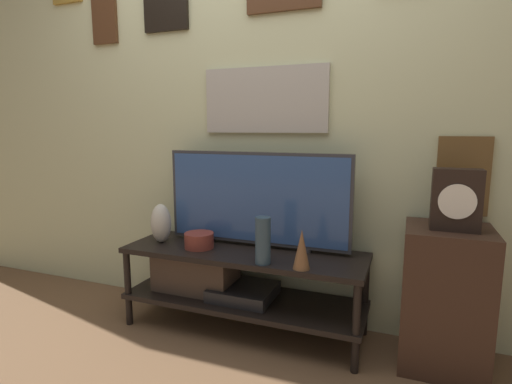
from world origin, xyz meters
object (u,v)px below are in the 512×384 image
vase_wide_bowl (199,240)px  vase_tall_ceramic (263,241)px  vase_urn_stoneware (161,223)px  mantel_clock (456,200)px  television (257,199)px  vase_slim_bronze (302,249)px

vase_wide_bowl → vase_tall_ceramic: bearing=-15.6°
vase_urn_stoneware → mantel_clock: bearing=0.7°
vase_urn_stoneware → mantel_clock: 1.64m
vase_tall_ceramic → mantel_clock: size_ratio=0.85×
vase_urn_stoneware → mantel_clock: (1.62, 0.02, 0.25)m
television → vase_wide_bowl: (-0.31, -0.14, -0.25)m
vase_wide_bowl → mantel_clock: bearing=1.7°
vase_slim_bronze → vase_urn_stoneware: (-0.93, 0.15, 0.02)m
television → vase_urn_stoneware: bearing=-167.8°
vase_tall_ceramic → vase_wide_bowl: vase_tall_ceramic is taller
vase_wide_bowl → television: bearing=25.3°
television → vase_urn_stoneware: (-0.58, -0.13, -0.17)m
vase_slim_bronze → mantel_clock: 0.76m
vase_tall_ceramic → mantel_clock: mantel_clock is taller
vase_urn_stoneware → mantel_clock: size_ratio=0.82×
vase_tall_ceramic → vase_wide_bowl: size_ratio=1.44×
television → vase_tall_ceramic: television is taller
television → mantel_clock: 1.05m
vase_slim_bronze → vase_urn_stoneware: 0.94m
vase_slim_bronze → vase_wide_bowl: (-0.65, 0.13, -0.06)m
television → vase_urn_stoneware: size_ratio=4.65×
vase_slim_bronze → mantel_clock: (0.69, 0.17, 0.27)m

